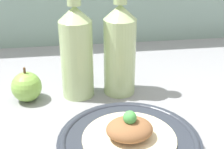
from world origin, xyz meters
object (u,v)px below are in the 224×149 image
Objects in this scene: plated_food at (129,132)px; cider_bottle_right at (120,47)px; apple at (27,87)px; plate at (129,142)px; cider_bottle_left at (76,50)px.

plated_food is 0.61× the size of cider_bottle_right.
plate is at bearing -45.34° from apple.
plated_food is 30.16cm from apple.
apple is at bearing 134.66° from plated_food.
cider_bottle_right reaches higher than plate.
plated_food is (0.00, 0.00, 2.40)cm from plate.
apple is at bearing -177.06° from cider_bottle_right.
cider_bottle_left is at bearing 111.01° from plated_food.
plated_food is 25.69cm from cider_bottle_left.
cider_bottle_left is at bearing 5.40° from apple.
cider_bottle_left is 10.50cm from cider_bottle_right.
apple is (-21.20, 21.45, 2.42)cm from plate.
plated_food is at bearing -94.57° from cider_bottle_right.
cider_bottle_right is (1.81, 22.63, 10.91)cm from plate.
cider_bottle_right is at bearing 2.94° from apple.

